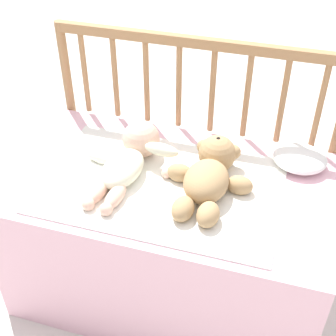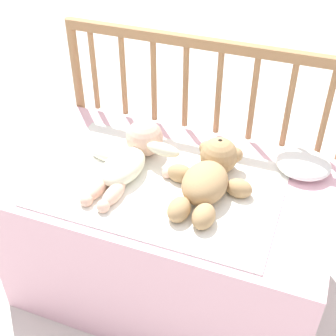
# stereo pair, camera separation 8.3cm
# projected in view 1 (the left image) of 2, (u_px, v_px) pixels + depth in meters

# --- Properties ---
(ground_plane) EXTENTS (12.00, 12.00, 0.00)m
(ground_plane) POSITION_uv_depth(u_px,v_px,m) (169.00, 283.00, 1.88)
(ground_plane) COLOR silver
(crib_mattress) EXTENTS (1.07, 0.63, 0.54)m
(crib_mattress) POSITION_uv_depth(u_px,v_px,m) (169.00, 237.00, 1.71)
(crib_mattress) COLOR #EDB7C6
(crib_mattress) RESTS_ON ground_plane
(crib_rail) EXTENTS (1.07, 0.04, 0.90)m
(crib_rail) POSITION_uv_depth(u_px,v_px,m) (195.00, 108.00, 1.75)
(crib_rail) COLOR #997047
(crib_rail) RESTS_ON ground_plane
(blanket) EXTENTS (0.77, 0.50, 0.01)m
(blanket) POSITION_uv_depth(u_px,v_px,m) (162.00, 185.00, 1.52)
(blanket) COLOR white
(blanket) RESTS_ON crib_mattress
(teddy_bear) EXTENTS (0.29, 0.37, 0.13)m
(teddy_bear) POSITION_uv_depth(u_px,v_px,m) (209.00, 174.00, 1.49)
(teddy_bear) COLOR tan
(teddy_bear) RESTS_ON crib_mattress
(baby) EXTENTS (0.32, 0.41, 0.13)m
(baby) POSITION_uv_depth(u_px,v_px,m) (129.00, 158.00, 1.56)
(baby) COLOR #EAEACC
(baby) RESTS_ON crib_mattress
(small_pillow) EXTENTS (0.18, 0.17, 0.06)m
(small_pillow) POSITION_uv_depth(u_px,v_px,m) (300.00, 158.00, 1.59)
(small_pillow) COLOR white
(small_pillow) RESTS_ON crib_mattress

